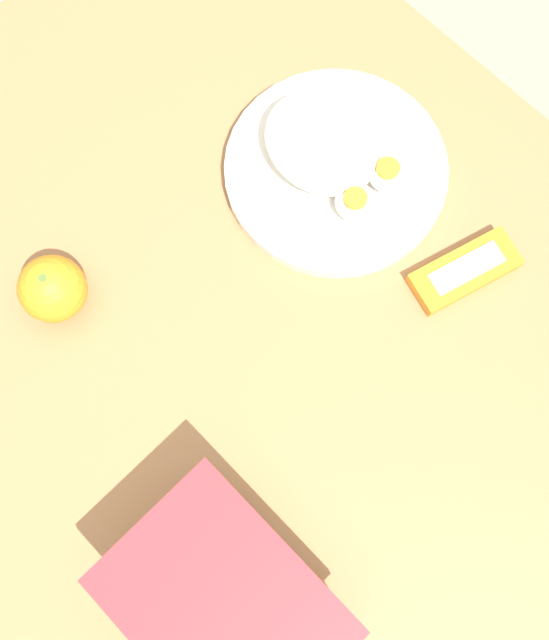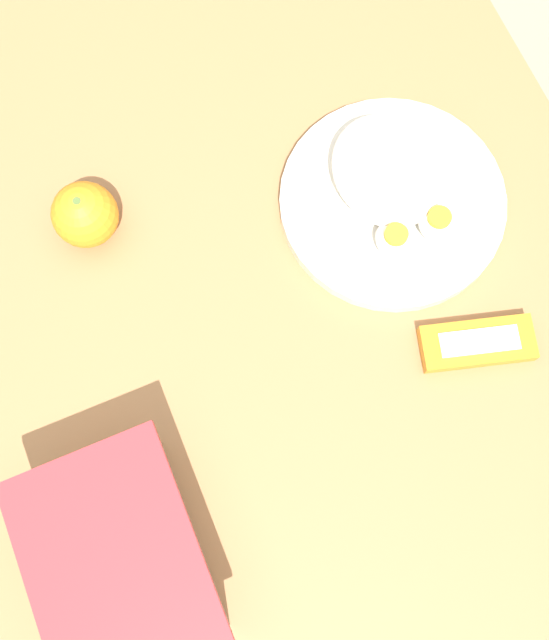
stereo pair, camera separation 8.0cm
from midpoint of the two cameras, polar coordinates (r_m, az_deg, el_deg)
name	(u,v)px [view 1 (the left image)]	position (r m, az deg, el deg)	size (l,w,h in m)	color
ground_plane	(266,426)	(1.56, -2.10, -8.34)	(10.00, 10.00, 0.00)	gray
table	(261,362)	(0.94, -3.45, -3.65)	(1.08, 0.87, 0.75)	#996B42
food_container	(226,601)	(0.77, -6.83, -21.03)	(0.21, 0.16, 0.10)	white
orange_fruit	(53,289)	(0.85, -19.14, 1.77)	(0.07, 0.07, 0.07)	orange
rice_plate	(332,161)	(0.87, 1.82, 11.59)	(0.26, 0.26, 0.07)	silver
candy_bar	(465,271)	(0.85, 11.77, 3.21)	(0.08, 0.13, 0.02)	orange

